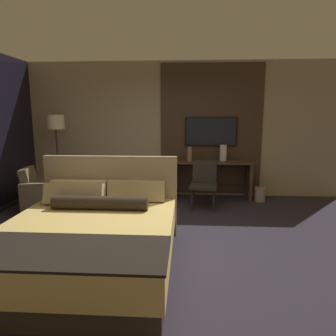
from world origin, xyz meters
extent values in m
plane|color=#28232D|center=(0.00, 0.00, 0.00)|extent=(16.00, 16.00, 0.00)
cube|color=tan|center=(0.00, 2.60, 1.40)|extent=(7.20, 0.06, 2.80)
cube|color=#3D2B1E|center=(0.85, 2.56, 1.40)|extent=(2.10, 0.03, 2.70)
cube|color=#33281E|center=(-0.74, -0.73, 0.11)|extent=(1.80, 2.01, 0.22)
cube|color=tan|center=(-0.74, -0.73, 0.38)|extent=(1.86, 2.08, 0.32)
cube|color=black|center=(-0.74, -1.41, 0.55)|extent=(1.88, 0.73, 0.02)
cube|color=#998460|center=(-0.74, 0.35, 0.57)|extent=(1.90, 0.08, 1.14)
cube|color=tan|center=(-1.14, 0.21, 0.68)|extent=(0.78, 0.23, 0.31)
cube|color=tan|center=(-0.34, 0.21, 0.68)|extent=(0.78, 0.23, 0.31)
cube|color=tan|center=(-1.14, 0.00, 0.68)|extent=(0.78, 0.25, 0.32)
cylinder|color=#2D2319|center=(-0.74, -0.21, 0.63)|extent=(1.21, 0.17, 0.17)
cube|color=#422D1E|center=(0.85, 2.27, 0.77)|extent=(1.60, 0.52, 0.03)
cube|color=#422D1E|center=(0.08, 2.27, 0.38)|extent=(0.06, 0.47, 0.75)
cube|color=#422D1E|center=(1.62, 2.27, 0.38)|extent=(0.06, 0.47, 0.75)
cube|color=#422D1E|center=(0.85, 2.51, 0.45)|extent=(1.48, 0.02, 0.38)
cube|color=black|center=(0.85, 2.52, 1.37)|extent=(1.08, 0.04, 0.60)
cube|color=black|center=(0.85, 2.50, 1.37)|extent=(1.01, 0.01, 0.56)
cube|color=#28231E|center=(0.66, 1.59, 0.43)|extent=(0.54, 0.51, 0.05)
cube|color=#28231E|center=(0.68, 1.79, 0.66)|extent=(0.45, 0.16, 0.42)
cylinder|color=black|center=(0.44, 1.43, 0.20)|extent=(0.04, 0.04, 0.40)
cylinder|color=black|center=(0.83, 1.38, 0.20)|extent=(0.04, 0.04, 0.40)
cylinder|color=black|center=(0.49, 1.80, 0.20)|extent=(0.04, 0.04, 0.40)
cylinder|color=black|center=(0.87, 1.75, 0.20)|extent=(0.04, 0.04, 0.40)
cube|color=brown|center=(-2.22, 1.37, 0.21)|extent=(0.78, 0.65, 0.43)
cube|color=brown|center=(-2.48, 1.31, 0.61)|extent=(0.31, 0.55, 0.38)
cube|color=brown|center=(-2.15, 1.07, 0.28)|extent=(0.69, 0.24, 0.57)
cube|color=brown|center=(-2.28, 1.67, 0.28)|extent=(0.69, 0.24, 0.57)
cylinder|color=#282623|center=(-2.25, 2.06, 0.01)|extent=(0.28, 0.28, 0.03)
cylinder|color=#332D28|center=(-2.25, 2.06, 0.74)|extent=(0.03, 0.03, 1.47)
cylinder|color=beige|center=(-2.25, 2.06, 1.57)|extent=(0.34, 0.34, 0.28)
cylinder|color=silver|center=(1.09, 2.35, 0.95)|extent=(0.14, 0.14, 0.32)
cylinder|color=#846647|center=(0.40, 2.20, 0.94)|extent=(0.09, 0.09, 0.30)
cylinder|color=gray|center=(1.82, 2.15, 0.14)|extent=(0.22, 0.22, 0.28)
camera|label=1|loc=(0.33, -3.76, 1.72)|focal=32.00mm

